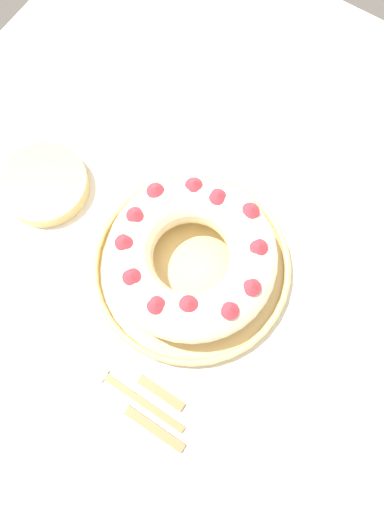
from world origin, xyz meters
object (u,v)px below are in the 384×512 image
Objects in this scene: serving_dish at (192,265)px; bundt_cake at (192,256)px; cake_knife at (141,380)px; fork at (120,387)px; napkin at (292,164)px; serving_knife at (129,411)px; side_bowl at (45,184)px.

bundt_cake is at bearing 61.06° from serving_dish.
cake_knife is at bearing -170.21° from bundt_cake.
cake_knife is at bearing -41.72° from fork.
bundt_cake is at bearing 170.09° from napkin.
cake_knife is 0.49m from napkin.
bundt_cake reaches higher than napkin.
side_bowl is at bearing 54.11° from serving_knife.
napkin is at bearing -9.90° from serving_dish.
fork is 0.04m from serving_knife.
napkin is (0.30, -0.37, -0.01)m from side_bowl.
serving_dish is 1.42× the size of serving_knife.
bundt_cake is 0.32m from side_bowl.
napkin is (0.54, -0.00, -0.00)m from serving_knife.
bundt_cake is at bearing 8.32° from serving_knife.
napkin is (0.28, -0.05, -0.01)m from serving_dish.
serving_dish is 0.28m from napkin.
cake_knife is at bearing 10.22° from serving_knife.
serving_knife is at bearing -164.67° from cake_knife.
serving_dish is at bearing -86.56° from side_bowl.
fork reaches higher than napkin.
cake_knife is (0.05, 0.01, 0.00)m from serving_knife.
fork is at bearing 144.50° from cake_knife.
serving_dish is at bearing 12.94° from cake_knife.
napkin is at bearing -2.02° from serving_knife.
fork is 0.88× the size of serving_knife.
serving_dish is 1.82× the size of cake_knife.
side_bowl reaches higher than serving_dish.
serving_dish is at bearing 8.31° from serving_knife.
serving_knife reaches higher than napkin.
serving_dish is 2.72× the size of napkin.
serving_dish is 0.27m from serving_knife.
side_bowl is (-0.02, 0.32, 0.00)m from serving_dish.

